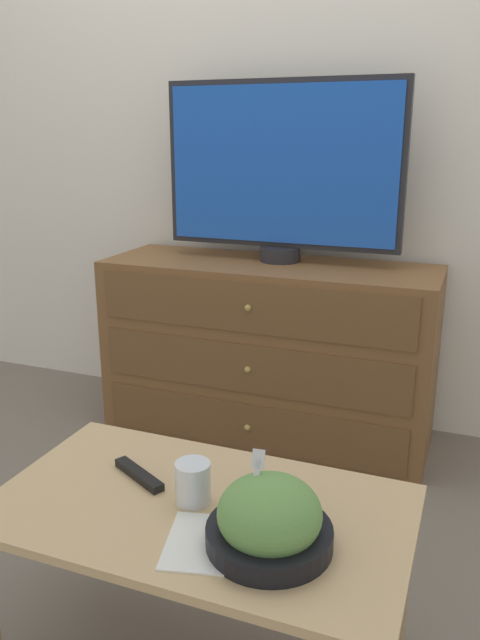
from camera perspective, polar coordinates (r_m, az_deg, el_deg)
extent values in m
plane|color=#70665B|center=(2.78, 2.79, -7.68)|extent=(12.00, 12.00, 0.00)
cube|color=white|center=(2.56, 3.42, 20.10)|extent=(12.00, 0.05, 2.60)
cube|color=brown|center=(2.42, 2.57, -2.76)|extent=(1.25, 0.43, 0.68)
cube|color=brown|center=(2.32, 0.74, -9.76)|extent=(1.15, 0.01, 0.18)
sphere|color=tan|center=(2.31, 0.68, -9.82)|extent=(0.02, 0.02, 0.02)
cube|color=brown|center=(2.23, 0.76, -4.51)|extent=(1.15, 0.01, 0.18)
sphere|color=tan|center=(2.22, 0.70, -4.56)|extent=(0.02, 0.02, 0.02)
cube|color=brown|center=(2.15, 0.78, 1.15)|extent=(1.15, 0.01, 0.18)
sphere|color=tan|center=(2.15, 0.72, 1.11)|extent=(0.02, 0.02, 0.02)
cylinder|color=#232328|center=(2.37, 3.69, 6.04)|extent=(0.15, 0.15, 0.05)
cube|color=#232328|center=(2.34, 3.91, 13.93)|extent=(0.89, 0.04, 0.60)
cube|color=blue|center=(2.32, 3.74, 13.91)|extent=(0.85, 0.01, 0.56)
cube|color=tan|center=(1.37, -3.74, -16.85)|extent=(0.88, 0.50, 0.02)
cylinder|color=tan|center=(1.80, -12.70, -15.76)|extent=(0.04, 0.04, 0.38)
cylinder|color=tan|center=(1.57, 14.47, -21.42)|extent=(0.04, 0.04, 0.38)
cylinder|color=black|center=(1.24, 2.68, -19.16)|extent=(0.24, 0.24, 0.04)
ellipsoid|color=#66994C|center=(1.21, 2.72, -17.27)|extent=(0.20, 0.20, 0.14)
cube|color=silver|center=(1.20, 1.28, -16.20)|extent=(0.02, 0.07, 0.14)
cube|color=silver|center=(1.19, 1.68, -12.58)|extent=(0.03, 0.02, 0.03)
cylinder|color=beige|center=(1.36, -4.30, -15.20)|extent=(0.07, 0.07, 0.06)
cylinder|color=white|center=(1.35, -4.32, -14.59)|extent=(0.08, 0.08, 0.09)
cube|color=white|center=(1.25, -2.46, -19.70)|extent=(0.22, 0.22, 0.00)
cube|color=black|center=(1.46, -9.23, -13.78)|extent=(0.16, 0.10, 0.02)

